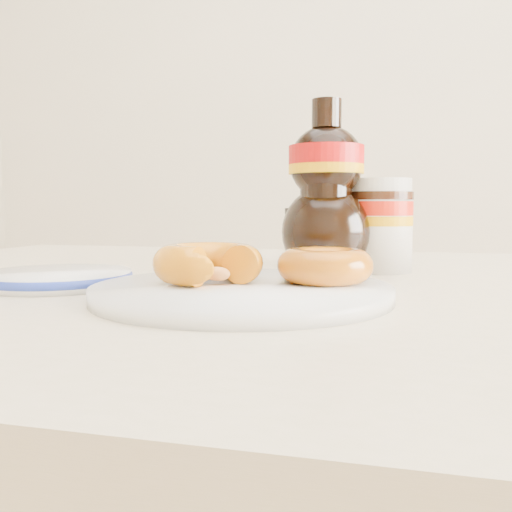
% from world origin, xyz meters
% --- Properties ---
extents(dining_table, '(1.40, 0.90, 0.75)m').
position_xyz_m(dining_table, '(0.00, 0.10, 0.67)').
color(dining_table, beige).
rests_on(dining_table, ground).
extents(plate, '(0.27, 0.27, 0.01)m').
position_xyz_m(plate, '(-0.07, -0.04, 0.76)').
color(plate, white).
rests_on(plate, dining_table).
extents(donut_bitten, '(0.11, 0.11, 0.04)m').
position_xyz_m(donut_bitten, '(-0.11, -0.04, 0.78)').
color(donut_bitten, '#C9670B').
rests_on(donut_bitten, plate).
extents(donut_whole, '(0.10, 0.10, 0.03)m').
position_xyz_m(donut_whole, '(-0.00, -0.01, 0.78)').
color(donut_whole, '#A3480A').
rests_on(donut_whole, plate).
extents(nutella_jar, '(0.08, 0.08, 0.12)m').
position_xyz_m(nutella_jar, '(0.03, 0.21, 0.81)').
color(nutella_jar, white).
rests_on(nutella_jar, dining_table).
extents(syrup_bottle, '(0.12, 0.10, 0.21)m').
position_xyz_m(syrup_bottle, '(-0.03, 0.17, 0.86)').
color(syrup_bottle, black).
rests_on(syrup_bottle, dining_table).
extents(dark_jar, '(0.05, 0.05, 0.08)m').
position_xyz_m(dark_jar, '(-0.08, 0.30, 0.79)').
color(dark_jar, black).
rests_on(dark_jar, dining_table).
extents(blue_rim_saucer, '(0.16, 0.16, 0.02)m').
position_xyz_m(blue_rim_saucer, '(-0.29, -0.01, 0.76)').
color(blue_rim_saucer, white).
rests_on(blue_rim_saucer, dining_table).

